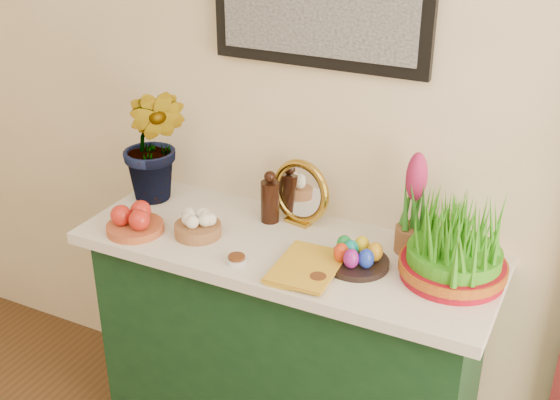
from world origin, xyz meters
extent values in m
cube|color=beige|center=(0.00, 2.25, 1.35)|extent=(4.00, 0.04, 2.70)
cube|color=#14391D|center=(-0.08, 2.00, 0.42)|extent=(1.30, 0.45, 0.85)
cube|color=silver|center=(-0.08, 2.00, 0.87)|extent=(1.40, 0.55, 0.04)
imported|color=#2C7921|center=(-0.66, 2.09, 1.18)|extent=(0.33, 0.29, 0.58)
cylinder|color=#AF512C|center=(-0.58, 1.85, 0.90)|extent=(0.23, 0.23, 0.03)
cylinder|color=#8C5E38|center=(-0.37, 1.92, 0.91)|extent=(0.17, 0.17, 0.04)
cylinder|color=black|center=(-0.20, 2.12, 0.96)|extent=(0.07, 0.07, 0.15)
sphere|color=black|center=(-0.20, 2.12, 1.06)|extent=(0.04, 0.04, 0.04)
cube|color=gold|center=(-0.11, 2.15, 0.90)|extent=(0.10, 0.06, 0.01)
torus|color=gold|center=(-0.11, 2.16, 1.01)|extent=(0.24, 0.09, 0.23)
cylinder|color=silver|center=(-0.11, 2.16, 1.01)|extent=(0.18, 0.06, 0.18)
imported|color=gold|center=(-0.04, 1.87, 0.91)|extent=(0.19, 0.26, 0.04)
cylinder|color=silver|center=(-0.17, 1.82, 0.90)|extent=(0.07, 0.07, 0.02)
cylinder|color=#592D14|center=(-0.17, 1.82, 0.91)|extent=(0.05, 0.05, 0.01)
cylinder|color=silver|center=(0.11, 1.83, 0.90)|extent=(0.06, 0.06, 0.02)
cylinder|color=#592D14|center=(0.11, 1.83, 0.91)|extent=(0.05, 0.05, 0.01)
cylinder|color=black|center=(0.18, 1.97, 0.90)|extent=(0.24, 0.24, 0.02)
ellipsoid|color=red|center=(0.14, 1.94, 0.94)|extent=(0.05, 0.05, 0.06)
ellipsoid|color=#1B37C1|center=(0.22, 1.94, 0.94)|extent=(0.05, 0.05, 0.06)
ellipsoid|color=yellow|center=(0.18, 2.01, 0.94)|extent=(0.05, 0.05, 0.06)
ellipsoid|color=#198B3A|center=(0.13, 1.99, 0.94)|extent=(0.05, 0.05, 0.06)
ellipsoid|color=orange|center=(0.23, 1.99, 0.94)|extent=(0.05, 0.05, 0.06)
ellipsoid|color=#8A1981|center=(0.18, 1.92, 0.94)|extent=(0.05, 0.05, 0.06)
ellipsoid|color=#0C9795|center=(0.16, 1.97, 0.94)|extent=(0.05, 0.05, 0.06)
cylinder|color=brown|center=(0.30, 2.14, 0.93)|extent=(0.11, 0.11, 0.09)
ellipsoid|color=#A9214D|center=(0.30, 2.14, 1.15)|extent=(0.07, 0.07, 0.16)
cylinder|color=maroon|center=(0.46, 2.04, 0.92)|extent=(0.31, 0.31, 0.06)
cylinder|color=maroon|center=(0.46, 2.04, 0.93)|extent=(0.33, 0.33, 0.03)
camera|label=1|loc=(0.80, 0.18, 2.04)|focal=45.00mm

